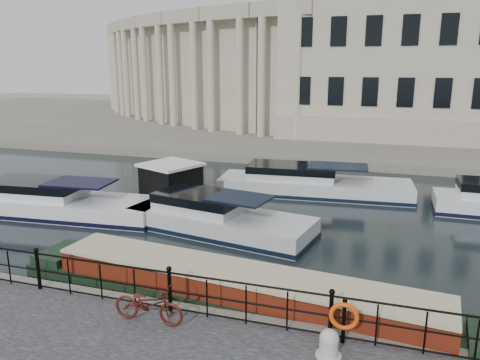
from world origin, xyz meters
name	(u,v)px	position (x,y,z in m)	size (l,w,h in m)	color
ground_plane	(204,291)	(0.00, 0.00, 0.00)	(160.00, 160.00, 0.00)	black
far_bank	(340,125)	(0.00, 39.00, 0.28)	(120.00, 42.00, 0.55)	#6B665B
railing	(170,287)	(0.00, -2.25, 1.20)	(24.14, 0.14, 1.22)	black
civic_building	(328,60)	(-1.00, 34.71, 7.04)	(53.55, 31.84, 16.85)	#ADA38C
bicycle	(149,304)	(-0.26, -2.88, 1.02)	(0.63, 1.80, 0.95)	#4C150D
mooring_bollard	(329,344)	(4.06, -2.95, 0.85)	(0.56, 0.56, 0.63)	#B4B4B0
life_ring_post	(344,317)	(4.30, -2.41, 1.23)	(0.66, 0.18, 1.08)	black
narrowboat	(238,298)	(1.33, -0.78, 0.37)	(13.87, 3.21, 1.51)	black
harbour_hut	(171,187)	(-4.66, 7.50, 0.95)	(4.04, 3.75, 2.20)	#6B665B
cabin_cruisers	(249,203)	(-0.95, 7.99, 0.37)	(27.38, 10.57, 1.99)	white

